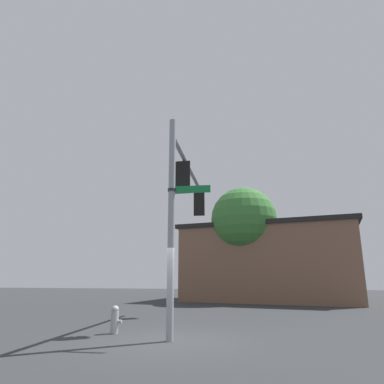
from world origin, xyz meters
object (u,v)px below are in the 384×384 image
object	(u,v)px
traffic_light_nearest_pole	(184,178)
traffic_light_mid_inner	(200,204)
fire_hydrant	(115,319)
street_name_sign	(185,190)

from	to	relation	value
traffic_light_nearest_pole	traffic_light_mid_inner	size ratio (longest dim) A/B	1.00
traffic_light_nearest_pole	fire_hydrant	world-z (taller)	traffic_light_nearest_pole
traffic_light_nearest_pole	fire_hydrant	bearing A→B (deg)	-148.81
traffic_light_nearest_pole	traffic_light_mid_inner	world-z (taller)	same
traffic_light_nearest_pole	fire_hydrant	xyz separation A→B (m)	(-1.91, -1.16, -4.78)
street_name_sign	fire_hydrant	size ratio (longest dim) A/B	1.56
traffic_light_mid_inner	fire_hydrant	bearing A→B (deg)	-106.77
traffic_light_mid_inner	street_name_sign	bearing A→B (deg)	-84.43
street_name_sign	fire_hydrant	distance (m)	4.58
traffic_light_nearest_pole	traffic_light_mid_inner	bearing A→B (deg)	92.22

